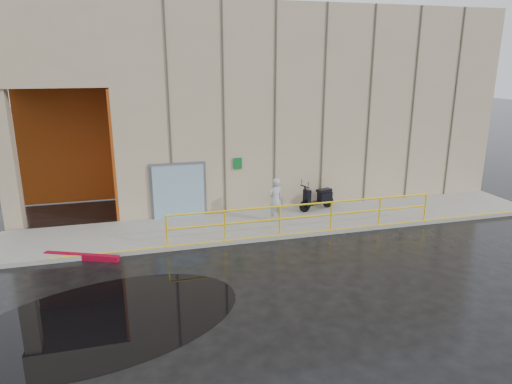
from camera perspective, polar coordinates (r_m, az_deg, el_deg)
The scene contains 8 objects.
ground at distance 12.32m, azimuth -7.37°, elevation -12.48°, with size 120.00×120.00×0.00m, color black.
sidewalk at distance 17.17m, azimuth 3.76°, elevation -3.73°, with size 20.00×3.00×0.15m, color gray.
building at distance 22.75m, azimuth 1.20°, elevation 11.76°, with size 20.00×10.17×8.00m.
guardrail at distance 15.86m, azimuth 6.24°, elevation -3.15°, with size 9.56×0.06×1.03m.
person at distance 16.80m, azimuth 2.44°, elevation -0.96°, with size 0.59×0.39×1.63m, color #B1B2B7.
scooter at distance 18.27m, azimuth 7.70°, elevation 0.03°, with size 1.70×0.96×1.28m.
red_curb at distance 15.11m, azimuth -20.97°, elevation -7.54°, with size 2.40×0.18×0.18m, color maroon.
puddle at distance 11.66m, azimuth -18.20°, elevation -14.93°, with size 6.55×4.03×0.01m, color black.
Camera 1 is at (-1.36, -10.77, 5.81)m, focal length 32.00 mm.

